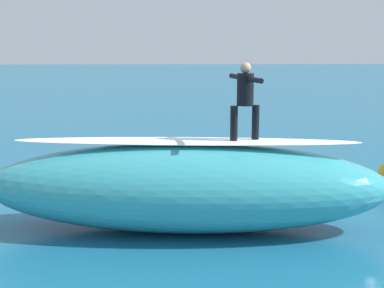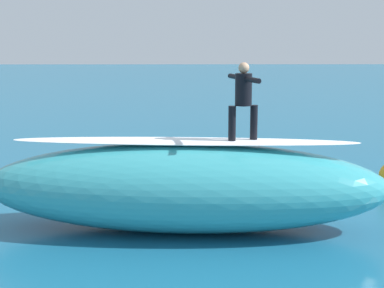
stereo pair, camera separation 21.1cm
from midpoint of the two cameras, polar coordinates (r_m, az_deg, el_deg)
name	(u,v)px [view 1 (the left image)]	position (r m, az deg, el deg)	size (l,w,h in m)	color
ground_plane	(206,200)	(14.07, 0.91, -5.30)	(120.00, 120.00, 0.00)	#196084
wave_crest	(186,187)	(11.82, -1.04, -4.05)	(7.85, 2.34, 1.72)	teal
wave_foam_lip	(186,141)	(11.62, -1.05, 0.25)	(6.68, 0.82, 0.08)	white
surfboard_riding	(244,142)	(11.62, 4.41, 0.18)	(1.88, 0.45, 0.07)	silver
surfer_riding	(245,95)	(11.49, 4.47, 4.56)	(0.57, 1.36, 1.47)	black
surfboard_paddling	(155,175)	(16.37, -3.87, -2.90)	(2.26, 0.54, 0.09)	#33B2D1
surfer_paddling	(150,169)	(16.31, -4.32, -2.32)	(1.69, 0.64, 0.31)	black
foam_patch_near	(158,194)	(14.43, -3.65, -4.70)	(0.60, 0.51, 0.11)	white
foam_patch_mid	(201,187)	(14.99, 0.44, -4.04)	(0.56, 0.47, 0.13)	white
foam_patch_far	(161,178)	(16.01, -3.26, -3.21)	(0.83, 0.81, 0.08)	white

